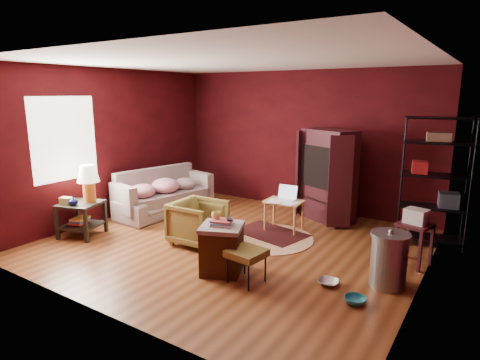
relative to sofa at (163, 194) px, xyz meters
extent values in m
cube|color=brown|center=(2.09, -0.62, -0.40)|extent=(5.50, 5.00, 0.02)
cube|color=white|center=(2.09, -0.62, 2.42)|extent=(5.50, 5.00, 0.02)
cube|color=#3E080C|center=(2.09, 1.89, 1.01)|extent=(5.50, 0.02, 2.80)
cube|color=#3E080C|center=(2.09, -3.13, 1.01)|extent=(5.50, 0.02, 2.80)
cube|color=#3E080C|center=(-0.67, -0.62, 1.01)|extent=(0.02, 5.00, 2.80)
cube|color=#3E080C|center=(4.85, -0.62, 1.01)|extent=(0.02, 5.00, 2.80)
cube|color=white|center=(-0.64, -1.62, 1.21)|extent=(0.02, 1.20, 1.40)
imported|color=gray|center=(0.00, 0.00, 0.00)|extent=(0.62, 1.99, 0.77)
imported|color=black|center=(1.63, -0.92, -0.01)|extent=(0.73, 0.77, 0.76)
imported|color=#B1B3B8|center=(3.89, -1.15, -0.26)|extent=(0.26, 0.08, 0.26)
imported|color=teal|center=(4.31, -1.42, -0.26)|extent=(0.25, 0.09, 0.25)
imported|color=#0B0C39|center=(-0.17, -1.87, 0.26)|extent=(0.16, 0.17, 0.15)
imported|color=#EFEA75|center=(2.47, -1.57, 0.40)|extent=(0.13, 0.11, 0.12)
cube|color=black|center=(-0.23, -1.71, 0.17)|extent=(0.76, 0.76, 0.04)
cube|color=black|center=(-0.23, -1.71, -0.21)|extent=(0.71, 0.71, 0.03)
cube|color=black|center=(-0.40, -2.05, -0.11)|extent=(0.06, 0.06, 0.56)
cube|color=black|center=(0.11, -1.88, -0.11)|extent=(0.06, 0.06, 0.56)
cube|color=black|center=(-0.58, -1.54, -0.11)|extent=(0.06, 0.06, 0.56)
cube|color=black|center=(-0.06, -1.36, -0.11)|extent=(0.06, 0.06, 0.56)
cylinder|color=orange|center=(-0.15, -1.57, 0.36)|extent=(0.25, 0.25, 0.34)
cone|color=#F2E5C6|center=(-0.15, -1.57, 0.67)|extent=(0.46, 0.46, 0.28)
cube|color=#9B9355|center=(-0.33, -1.90, 0.25)|extent=(0.21, 0.17, 0.12)
cube|color=#E24638|center=(-0.28, -1.72, -0.16)|extent=(0.30, 0.34, 0.03)
cube|color=#387FE2|center=(-0.27, -1.72, -0.13)|extent=(0.30, 0.34, 0.03)
cube|color=#FFF054|center=(-0.26, -1.72, -0.09)|extent=(0.30, 0.34, 0.03)
cube|color=gray|center=(0.04, -0.01, -0.13)|extent=(1.11, 1.89, 0.37)
cube|color=gray|center=(-0.27, 0.06, 0.12)|extent=(0.54, 1.76, 0.74)
cube|color=gray|center=(-0.15, -0.88, 0.08)|extent=(0.76, 0.32, 0.51)
cube|color=gray|center=(0.23, 0.85, 0.08)|extent=(0.76, 0.32, 0.51)
ellipsoid|color=#AF1847|center=(-0.02, -0.52, 0.17)|extent=(0.58, 0.58, 0.26)
ellipsoid|color=#AF1847|center=(0.09, -0.02, 0.19)|extent=(0.64, 0.64, 0.30)
ellipsoid|color=gray|center=(0.19, 0.43, 0.15)|extent=(0.53, 0.53, 0.24)
cube|color=#41200F|center=(2.56, -1.57, -0.09)|extent=(0.66, 0.66, 0.60)
cube|color=gray|center=(2.56, -1.57, 0.24)|extent=(0.70, 0.70, 0.06)
cube|color=beige|center=(2.56, -1.57, 0.28)|extent=(0.35, 0.32, 0.02)
cube|color=#4B7EAF|center=(2.56, -1.57, 0.31)|extent=(0.35, 0.32, 0.02)
cube|color=#C94B4C|center=(2.56, -1.57, 0.33)|extent=(0.32, 0.28, 0.02)
cube|color=black|center=(2.63, -1.51, 0.36)|extent=(0.16, 0.17, 0.02)
cube|color=black|center=(2.99, -1.64, 0.00)|extent=(0.47, 0.47, 0.08)
cube|color=black|center=(2.99, -1.64, -0.05)|extent=(0.42, 0.42, 0.02)
cylinder|color=black|center=(2.80, -1.79, -0.21)|extent=(0.02, 0.02, 0.35)
cylinder|color=black|center=(3.14, -1.83, -0.21)|extent=(0.02, 0.02, 0.35)
cylinder|color=black|center=(2.84, -1.46, -0.21)|extent=(0.02, 0.02, 0.35)
cylinder|color=black|center=(3.18, -1.50, -0.21)|extent=(0.02, 0.02, 0.35)
cylinder|color=beige|center=(2.44, -0.13, -0.38)|extent=(1.73, 1.73, 0.01)
cube|color=#451214|center=(2.37, 0.10, -0.37)|extent=(1.30, 1.00, 0.01)
cube|color=tan|center=(2.49, 0.36, 0.14)|extent=(0.66, 0.47, 0.03)
cylinder|color=tan|center=(2.23, 0.16, -0.12)|extent=(0.04, 0.04, 0.53)
cylinder|color=tan|center=(2.78, 0.19, -0.12)|extent=(0.04, 0.04, 0.53)
cylinder|color=tan|center=(2.21, 0.52, -0.12)|extent=(0.04, 0.04, 0.53)
cylinder|color=tan|center=(2.76, 0.55, -0.12)|extent=(0.04, 0.04, 0.53)
cube|color=silver|center=(2.49, 0.39, 0.16)|extent=(0.35, 0.25, 0.02)
cube|color=silver|center=(2.48, 0.50, 0.28)|extent=(0.34, 0.09, 0.23)
cube|color=white|center=(2.37, 0.24, 0.16)|extent=(0.30, 0.36, 0.00)
cube|color=white|center=(2.64, 0.27, 0.16)|extent=(0.26, 0.34, 0.00)
cube|color=#3B1118|center=(2.88, 1.39, 0.46)|extent=(1.12, 0.90, 1.70)
cube|color=black|center=(2.84, 1.31, 0.64)|extent=(0.90, 0.70, 0.76)
cube|color=#3B1118|center=(2.28, 1.39, 0.46)|extent=(0.12, 0.40, 1.61)
cube|color=#3B1118|center=(3.26, 0.94, 0.46)|extent=(0.37, 0.24, 1.61)
cube|color=#303336|center=(2.86, 1.35, 0.55)|extent=(0.69, 0.64, 0.47)
cube|color=black|center=(2.76, 1.14, 0.55)|extent=(0.41, 0.20, 0.36)
cube|color=#3B1118|center=(2.86, 1.35, 0.02)|extent=(0.92, 0.74, 0.04)
cylinder|color=black|center=(4.28, 0.76, 0.62)|extent=(0.03, 0.03, 2.01)
cylinder|color=black|center=(5.20, 0.94, 0.62)|extent=(0.03, 0.03, 2.01)
cylinder|color=black|center=(4.21, 1.15, 0.62)|extent=(0.03, 0.03, 2.01)
cylinder|color=black|center=(5.12, 1.33, 0.62)|extent=(0.03, 0.03, 2.01)
cube|color=black|center=(4.70, 1.04, -0.28)|extent=(1.05, 0.61, 0.03)
cube|color=black|center=(4.70, 1.04, 0.23)|extent=(1.05, 0.61, 0.03)
cube|color=black|center=(4.70, 1.04, 0.73)|extent=(1.05, 0.61, 0.03)
cube|color=black|center=(4.70, 1.04, 1.23)|extent=(1.05, 0.61, 0.03)
cube|color=black|center=(4.70, 1.04, 1.60)|extent=(1.05, 0.61, 0.03)
cube|color=maroon|center=(4.49, 1.00, 0.84)|extent=(0.27, 0.32, 0.18)
cube|color=#343441|center=(4.92, 1.09, 0.36)|extent=(0.33, 0.33, 0.22)
cube|color=#82684E|center=(4.70, 1.04, 1.32)|extent=(0.37, 0.28, 0.13)
cube|color=#3B1118|center=(4.64, 0.07, 0.20)|extent=(0.50, 0.50, 0.04)
cube|color=#3B1118|center=(4.43, -0.05, -0.09)|extent=(0.05, 0.05, 0.58)
cube|color=#3B1118|center=(4.76, -0.14, -0.09)|extent=(0.05, 0.05, 0.58)
cube|color=#3B1118|center=(4.53, 0.28, -0.09)|extent=(0.05, 0.05, 0.58)
cube|color=#3B1118|center=(4.86, 0.19, -0.09)|extent=(0.05, 0.05, 0.58)
cube|color=silver|center=(4.64, 0.07, 0.32)|extent=(0.33, 0.29, 0.20)
cylinder|color=gray|center=(4.51, -0.78, -0.06)|extent=(0.48, 0.48, 0.65)
cylinder|color=gray|center=(4.51, -0.78, 0.28)|extent=(0.53, 0.53, 0.04)
sphere|color=gray|center=(4.51, -0.78, 0.32)|extent=(0.07, 0.07, 0.06)
camera|label=1|loc=(5.48, -5.62, 1.95)|focal=30.00mm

